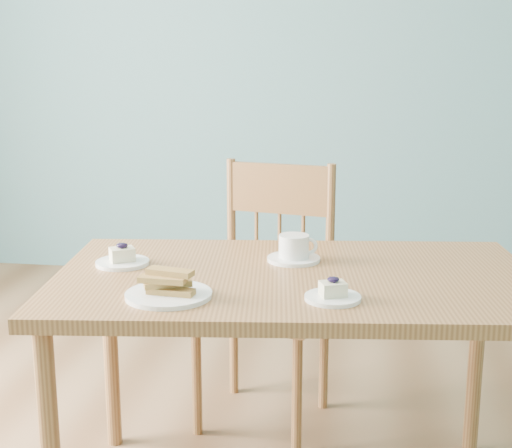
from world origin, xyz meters
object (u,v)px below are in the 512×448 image
object	(u,v)px
dining_table	(295,298)
biscotti_plate	(168,289)
coffee_cup	(294,250)
dining_chair	(267,292)
cheesecake_plate_far	(122,259)
cheesecake_plate_near	(333,294)

from	to	relation	value
dining_table	biscotti_plate	xyz separation A→B (m)	(-0.30, -0.25, 0.09)
dining_table	coffee_cup	world-z (taller)	coffee_cup
dining_table	dining_chair	distance (m)	0.58
cheesecake_plate_far	biscotti_plate	world-z (taller)	biscotti_plate
cheesecake_plate_near	coffee_cup	world-z (taller)	coffee_cup
dining_chair	cheesecake_plate_near	bearing A→B (deg)	-58.67
cheesecake_plate_near	coffee_cup	distance (m)	0.36
coffee_cup	biscotti_plate	size ratio (longest dim) A/B	0.72
coffee_cup	biscotti_plate	world-z (taller)	coffee_cup
dining_table	cheesecake_plate_near	size ratio (longest dim) A/B	10.08
dining_chair	coffee_cup	size ratio (longest dim) A/B	5.98
dining_chair	cheesecake_plate_near	size ratio (longest dim) A/B	6.67
dining_table	cheesecake_plate_near	distance (m)	0.25
dining_table	dining_chair	xyz separation A→B (m)	(-0.15, 0.53, -0.17)
dining_chair	dining_table	bearing A→B (deg)	-62.39
dining_table	biscotti_plate	bearing A→B (deg)	-146.99
cheesecake_plate_far	coffee_cup	world-z (taller)	coffee_cup
dining_chair	cheesecake_plate_far	distance (m)	0.68
coffee_cup	dining_table	bearing A→B (deg)	-91.21
cheesecake_plate_far	coffee_cup	size ratio (longest dim) A/B	0.99
dining_chair	cheesecake_plate_far	bearing A→B (deg)	-112.89
dining_chair	cheesecake_plate_far	size ratio (longest dim) A/B	6.06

